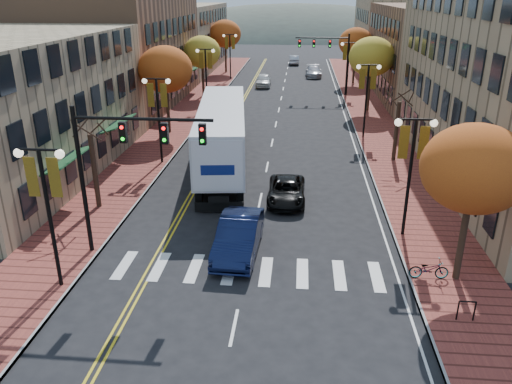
% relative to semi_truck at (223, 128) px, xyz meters
% --- Properties ---
extents(ground, '(200.00, 200.00, 0.00)m').
position_rel_semi_truck_xyz_m(ground, '(3.12, -16.29, -2.62)').
color(ground, black).
rests_on(ground, ground).
extents(sidewalk_left, '(4.00, 85.00, 0.15)m').
position_rel_semi_truck_xyz_m(sidewalk_left, '(-5.88, 16.21, -2.54)').
color(sidewalk_left, brown).
rests_on(sidewalk_left, ground).
extents(sidewalk_right, '(4.00, 85.00, 0.15)m').
position_rel_semi_truck_xyz_m(sidewalk_right, '(12.12, 16.21, -2.54)').
color(sidewalk_right, brown).
rests_on(sidewalk_right, ground).
extents(building_left_near, '(12.00, 22.00, 9.00)m').
position_rel_semi_truck_xyz_m(building_left_near, '(-13.88, -3.29, 1.88)').
color(building_left_near, '#9E8966').
rests_on(building_left_near, ground).
extents(building_left_mid, '(12.00, 24.00, 11.00)m').
position_rel_semi_truck_xyz_m(building_left_mid, '(-13.88, 19.71, 2.88)').
color(building_left_mid, brown).
rests_on(building_left_mid, ground).
extents(building_left_far, '(12.00, 26.00, 9.50)m').
position_rel_semi_truck_xyz_m(building_left_far, '(-13.88, 44.71, 2.13)').
color(building_left_far, '#9E8966').
rests_on(building_left_far, ground).
extents(building_right_mid, '(15.00, 24.00, 10.00)m').
position_rel_semi_truck_xyz_m(building_right_mid, '(21.62, 25.71, 2.38)').
color(building_right_mid, brown).
rests_on(building_right_mid, ground).
extents(building_right_far, '(15.00, 20.00, 11.00)m').
position_rel_semi_truck_xyz_m(building_right_far, '(21.62, 47.71, 2.88)').
color(building_right_far, '#9E8966').
rests_on(building_right_far, ground).
extents(tree_left_a, '(0.28, 0.28, 4.20)m').
position_rel_semi_truck_xyz_m(tree_left_a, '(-5.88, -8.29, -0.37)').
color(tree_left_a, '#382619').
rests_on(tree_left_a, sidewalk_left).
extents(tree_left_b, '(4.48, 4.48, 7.21)m').
position_rel_semi_truck_xyz_m(tree_left_b, '(-5.88, 7.71, 2.83)').
color(tree_left_b, '#382619').
rests_on(tree_left_b, sidewalk_left).
extents(tree_left_c, '(4.16, 4.16, 6.69)m').
position_rel_semi_truck_xyz_m(tree_left_c, '(-5.88, 23.71, 2.44)').
color(tree_left_c, '#382619').
rests_on(tree_left_c, sidewalk_left).
extents(tree_left_d, '(4.61, 4.61, 7.42)m').
position_rel_semi_truck_xyz_m(tree_left_d, '(-5.88, 41.71, 2.98)').
color(tree_left_d, '#382619').
rests_on(tree_left_d, sidewalk_left).
extents(tree_right_a, '(4.16, 4.16, 6.69)m').
position_rel_semi_truck_xyz_m(tree_right_a, '(12.12, -14.29, 2.44)').
color(tree_right_a, '#382619').
rests_on(tree_right_a, sidewalk_right).
extents(tree_right_b, '(0.28, 0.28, 4.20)m').
position_rel_semi_truck_xyz_m(tree_right_b, '(12.12, 1.71, -0.37)').
color(tree_right_b, '#382619').
rests_on(tree_right_b, sidewalk_right).
extents(tree_right_c, '(4.48, 4.48, 7.21)m').
position_rel_semi_truck_xyz_m(tree_right_c, '(12.12, 17.71, 2.83)').
color(tree_right_c, '#382619').
rests_on(tree_right_c, sidewalk_right).
extents(tree_right_d, '(4.35, 4.35, 7.00)m').
position_rel_semi_truck_xyz_m(tree_right_d, '(12.12, 33.71, 2.67)').
color(tree_right_d, '#382619').
rests_on(tree_right_d, sidewalk_right).
extents(lamp_left_a, '(1.96, 0.36, 6.05)m').
position_rel_semi_truck_xyz_m(lamp_left_a, '(-4.38, -16.29, 1.67)').
color(lamp_left_a, black).
rests_on(lamp_left_a, ground).
extents(lamp_left_b, '(1.96, 0.36, 6.05)m').
position_rel_semi_truck_xyz_m(lamp_left_b, '(-4.38, -0.29, 1.67)').
color(lamp_left_b, black).
rests_on(lamp_left_b, ground).
extents(lamp_left_c, '(1.96, 0.36, 6.05)m').
position_rel_semi_truck_xyz_m(lamp_left_c, '(-4.38, 17.71, 1.67)').
color(lamp_left_c, black).
rests_on(lamp_left_c, ground).
extents(lamp_left_d, '(1.96, 0.36, 6.05)m').
position_rel_semi_truck_xyz_m(lamp_left_d, '(-4.38, 35.71, 1.67)').
color(lamp_left_d, black).
rests_on(lamp_left_d, ground).
extents(lamp_right_a, '(1.96, 0.36, 6.05)m').
position_rel_semi_truck_xyz_m(lamp_right_a, '(10.62, -10.29, 1.67)').
color(lamp_right_a, black).
rests_on(lamp_right_a, ground).
extents(lamp_right_b, '(1.96, 0.36, 6.05)m').
position_rel_semi_truck_xyz_m(lamp_right_b, '(10.62, 7.71, 1.67)').
color(lamp_right_b, black).
rests_on(lamp_right_b, ground).
extents(lamp_right_c, '(1.96, 0.36, 6.05)m').
position_rel_semi_truck_xyz_m(lamp_right_c, '(10.62, 25.71, 1.67)').
color(lamp_right_c, black).
rests_on(lamp_right_c, ground).
extents(traffic_mast_near, '(6.10, 0.35, 7.00)m').
position_rel_semi_truck_xyz_m(traffic_mast_near, '(-2.36, -13.29, 2.30)').
color(traffic_mast_near, black).
rests_on(traffic_mast_near, ground).
extents(traffic_mast_far, '(6.10, 0.34, 7.00)m').
position_rel_semi_truck_xyz_m(traffic_mast_far, '(8.59, 25.71, 2.30)').
color(traffic_mast_far, black).
rests_on(traffic_mast_far, ground).
extents(semi_truck, '(4.97, 18.14, 4.48)m').
position_rel_semi_truck_xyz_m(semi_truck, '(0.00, 0.00, 0.00)').
color(semi_truck, black).
rests_on(semi_truck, ground).
extents(navy_sedan, '(2.03, 5.30, 1.72)m').
position_rel_semi_truck_xyz_m(navy_sedan, '(2.62, -12.63, -1.76)').
color(navy_sedan, '#0D1434').
rests_on(navy_sedan, ground).
extents(black_suv, '(2.16, 4.64, 1.29)m').
position_rel_semi_truck_xyz_m(black_suv, '(4.65, -6.27, -1.98)').
color(black_suv, black).
rests_on(black_suv, ground).
extents(car_far_white, '(1.93, 4.63, 1.57)m').
position_rel_semi_truck_xyz_m(car_far_white, '(0.51, 31.08, -1.84)').
color(car_far_white, silver).
rests_on(car_far_white, ground).
extents(car_far_silver, '(2.26, 5.26, 1.51)m').
position_rel_semi_truck_xyz_m(car_far_silver, '(7.03, 39.27, -1.86)').
color(car_far_silver, '#A2A2A9').
rests_on(car_far_silver, ground).
extents(car_far_oncoming, '(1.66, 4.45, 1.45)m').
position_rel_semi_truck_xyz_m(car_far_oncoming, '(4.07, 52.11, -1.89)').
color(car_far_oncoming, '#B7B6BF').
rests_on(car_far_oncoming, ground).
extents(bicycle, '(1.68, 0.65, 0.87)m').
position_rel_semi_truck_xyz_m(bicycle, '(10.92, -14.44, -2.03)').
color(bicycle, gray).
rests_on(bicycle, sidewalk_right).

